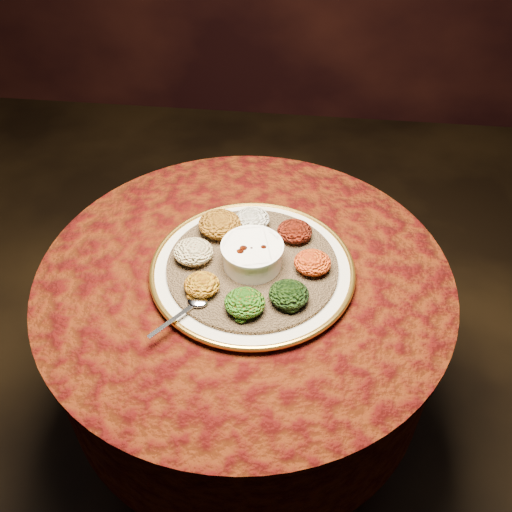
# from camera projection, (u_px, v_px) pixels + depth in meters

# --- Properties ---
(table) EXTENTS (0.96, 0.96, 0.73)m
(table) POSITION_uv_depth(u_px,v_px,m) (245.00, 324.00, 1.43)
(table) COLOR black
(table) RESTS_ON ground
(platter) EXTENTS (0.54, 0.54, 0.02)m
(platter) POSITION_uv_depth(u_px,v_px,m) (252.00, 269.00, 1.30)
(platter) COLOR silver
(platter) RESTS_ON table
(injera) EXTENTS (0.40, 0.40, 0.01)m
(injera) POSITION_uv_depth(u_px,v_px,m) (252.00, 266.00, 1.30)
(injera) COLOR brown
(injera) RESTS_ON platter
(stew_bowl) EXTENTS (0.14, 0.14, 0.06)m
(stew_bowl) POSITION_uv_depth(u_px,v_px,m) (252.00, 253.00, 1.27)
(stew_bowl) COLOR white
(stew_bowl) RESTS_ON injera
(spoon) EXTENTS (0.11, 0.12, 0.01)m
(spoon) POSITION_uv_depth(u_px,v_px,m) (194.00, 305.00, 1.20)
(spoon) COLOR silver
(spoon) RESTS_ON injera
(portion_ayib) EXTENTS (0.08, 0.08, 0.04)m
(portion_ayib) POSITION_uv_depth(u_px,v_px,m) (252.00, 219.00, 1.38)
(portion_ayib) COLOR white
(portion_ayib) RESTS_ON injera
(portion_kitfo) EXTENTS (0.08, 0.08, 0.04)m
(portion_kitfo) POSITION_uv_depth(u_px,v_px,m) (295.00, 231.00, 1.34)
(portion_kitfo) COLOR black
(portion_kitfo) RESTS_ON injera
(portion_tikil) EXTENTS (0.08, 0.08, 0.04)m
(portion_tikil) POSITION_uv_depth(u_px,v_px,m) (312.00, 262.00, 1.27)
(portion_tikil) COLOR orange
(portion_tikil) RESTS_ON injera
(portion_gomen) EXTENTS (0.09, 0.08, 0.04)m
(portion_gomen) POSITION_uv_depth(u_px,v_px,m) (289.00, 294.00, 1.20)
(portion_gomen) COLOR black
(portion_gomen) RESTS_ON injera
(portion_mixveg) EXTENTS (0.09, 0.08, 0.04)m
(portion_mixveg) POSITION_uv_depth(u_px,v_px,m) (245.00, 303.00, 1.18)
(portion_mixveg) COLOR #AE2D0B
(portion_mixveg) RESTS_ON injera
(portion_kik) EXTENTS (0.08, 0.07, 0.04)m
(portion_kik) POSITION_uv_depth(u_px,v_px,m) (202.00, 285.00, 1.22)
(portion_kik) COLOR #B77C10
(portion_kik) RESTS_ON injera
(portion_timatim) EXTENTS (0.09, 0.09, 0.04)m
(portion_timatim) POSITION_uv_depth(u_px,v_px,m) (193.00, 252.00, 1.29)
(portion_timatim) COLOR maroon
(portion_timatim) RESTS_ON injera
(portion_shiro) EXTENTS (0.10, 0.10, 0.05)m
(portion_shiro) POSITION_uv_depth(u_px,v_px,m) (220.00, 224.00, 1.35)
(portion_shiro) COLOR #8D5611
(portion_shiro) RESTS_ON injera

